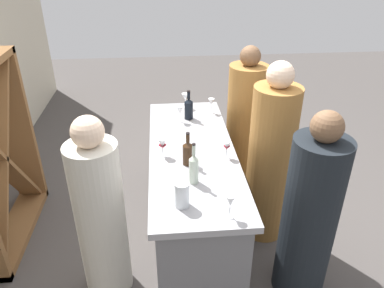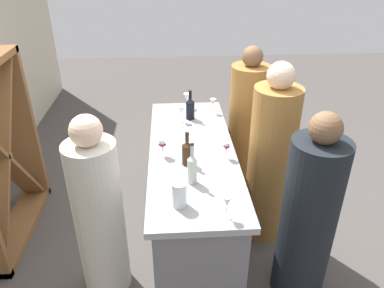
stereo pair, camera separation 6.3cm
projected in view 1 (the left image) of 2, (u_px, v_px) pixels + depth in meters
The scene contains 16 objects.
ground_plane at pixel (192, 231), 3.53m from camera, with size 12.00×12.00×0.00m, color #4C4744.
bar_counter at pixel (192, 193), 3.31m from camera, with size 1.99×0.71×0.90m.
wine_bottle_leftmost_clear_pale at pixel (194, 168), 2.62m from camera, with size 0.07×0.07×0.32m.
wine_bottle_second_left_amber_brown at pixel (188, 152), 2.84m from camera, with size 0.08×0.08×0.27m.
wine_bottle_center_near_black at pixel (189, 108), 3.57m from camera, with size 0.08×0.08×0.29m.
wine_glass_near_left at pixel (227, 147), 2.93m from camera, with size 0.07×0.07×0.14m.
wine_glass_near_center at pixel (211, 103), 3.70m from camera, with size 0.06×0.06×0.15m.
wine_glass_near_right at pixel (230, 202), 2.29m from camera, with size 0.07×0.07×0.16m.
wine_glass_far_left at pixel (185, 98), 3.81m from camera, with size 0.07×0.07×0.15m.
wine_glass_far_center at pixel (180, 111), 3.51m from camera, with size 0.06×0.06×0.16m.
wine_glass_far_right at pixel (162, 145), 2.95m from camera, with size 0.07×0.07×0.15m.
water_pitcher at pixel (182, 194), 2.40m from camera, with size 0.10×0.10×0.18m.
person_left_guest at pixel (309, 217), 2.66m from camera, with size 0.49×0.49×1.53m.
person_center_guest at pixel (270, 162), 3.20m from camera, with size 0.51×0.51×1.64m.
person_right_guest at pixel (245, 126), 3.92m from camera, with size 0.44×0.44×1.56m.
person_server_behind at pixel (101, 218), 2.67m from camera, with size 0.36×0.36×1.49m.
Camera 1 is at (-2.67, 0.24, 2.44)m, focal length 34.72 mm.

